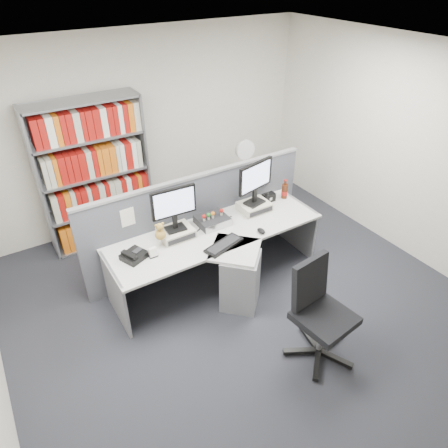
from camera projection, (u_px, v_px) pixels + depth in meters
ground at (255, 319)px, 4.58m from camera, size 5.50×5.50×0.00m
room_shell at (263, 177)px, 3.59m from camera, size 5.04×5.54×2.72m
partition at (199, 219)px, 5.11m from camera, size 3.00×0.08×1.27m
desk at (226, 259)px, 4.75m from camera, size 2.60×1.20×0.72m
monitor_riser_left at (176, 233)px, 4.65m from camera, size 0.38×0.31×0.10m
monitor_riser_right at (254, 206)px, 5.13m from camera, size 0.38×0.31×0.10m
monitor_left at (174, 206)px, 4.45m from camera, size 0.52×0.18×0.53m
monitor_right at (255, 179)px, 4.92m from camera, size 0.54×0.22×0.56m
desktop_pc at (212, 220)px, 4.87m from camera, size 0.36×0.32×0.09m
figurines at (212, 214)px, 4.80m from camera, size 0.29×0.05×0.09m
keyboard at (224, 245)px, 4.51m from camera, size 0.50×0.30×0.03m
mouse at (261, 231)px, 4.73m from camera, size 0.08×0.12×0.05m
desk_phone at (134, 256)px, 4.32m from camera, size 0.31×0.29×0.10m
desk_calendar at (153, 253)px, 4.34m from camera, size 0.09×0.07×0.11m
plush_toy at (160, 233)px, 4.41m from camera, size 0.12×0.12×0.21m
speaker at (269, 197)px, 5.31m from camera, size 0.17×0.09×0.11m
cola_bottle at (285, 191)px, 5.36m from camera, size 0.08×0.08×0.27m
shelving_unit at (95, 177)px, 5.37m from camera, size 1.41×0.40×2.00m
filing_cabinet at (244, 191)px, 6.33m from camera, size 0.45×0.61×0.70m
desk_fan at (245, 152)px, 5.96m from camera, size 0.29×0.17×0.49m
office_chair at (318, 309)px, 3.92m from camera, size 0.70×0.70×1.07m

